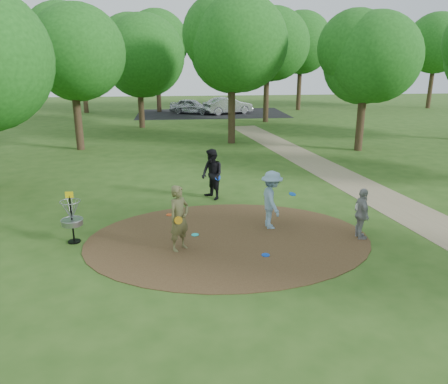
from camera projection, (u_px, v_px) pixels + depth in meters
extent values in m
plane|color=#2D5119|center=(228.00, 239.00, 12.92)|extent=(100.00, 100.00, 0.00)
cylinder|color=#47301C|center=(228.00, 239.00, 12.92)|extent=(8.40, 8.40, 0.02)
cube|color=#8C7A5B|center=(403.00, 209.00, 15.50)|extent=(7.55, 39.89, 0.01)
cube|color=black|center=(212.00, 113.00, 41.61)|extent=(14.00, 8.00, 0.01)
imported|color=brown|center=(179.00, 218.00, 11.96)|extent=(0.80, 0.79, 1.87)
cylinder|color=orange|center=(178.00, 220.00, 11.67)|extent=(0.22, 0.05, 0.22)
imported|color=#80A4BF|center=(272.00, 200.00, 13.53)|extent=(0.75, 1.23, 1.84)
cylinder|color=blue|center=(292.00, 194.00, 13.61)|extent=(0.31, 0.31, 0.08)
imported|color=black|center=(212.00, 174.00, 16.34)|extent=(1.09, 1.17, 1.92)
cylinder|color=blue|center=(218.00, 177.00, 16.34)|extent=(0.23, 0.13, 0.22)
imported|color=gray|center=(362.00, 214.00, 12.77)|extent=(0.41, 0.92, 1.55)
cylinder|color=white|center=(358.00, 207.00, 12.73)|extent=(0.23, 0.11, 0.22)
cylinder|color=#1AD1CD|center=(195.00, 235.00, 13.18)|extent=(0.22, 0.22, 0.02)
cylinder|color=blue|center=(266.00, 255.00, 11.84)|extent=(0.22, 0.22, 0.02)
cylinder|color=#DE4616|center=(169.00, 215.00, 14.85)|extent=(0.22, 0.22, 0.02)
imported|color=#B6B9BF|center=(191.00, 106.00, 41.28)|extent=(4.39, 3.05, 1.39)
imported|color=#A5A6AC|center=(228.00, 106.00, 41.05)|extent=(4.93, 3.17, 1.53)
cylinder|color=black|center=(72.00, 220.00, 12.53)|extent=(0.05, 0.05, 1.35)
cylinder|color=black|center=(74.00, 241.00, 12.73)|extent=(0.36, 0.36, 0.04)
cylinder|color=gray|center=(72.00, 222.00, 12.55)|extent=(0.60, 0.60, 0.16)
torus|color=gray|center=(72.00, 220.00, 12.53)|extent=(0.63, 0.63, 0.03)
torus|color=gray|center=(70.00, 201.00, 12.36)|extent=(0.58, 0.58, 0.02)
cube|color=yellow|center=(69.00, 195.00, 12.30)|extent=(0.22, 0.02, 0.18)
cylinder|color=#332316|center=(78.00, 117.00, 24.91)|extent=(0.44, 0.44, 3.80)
sphere|color=#1A5215|center=(72.00, 56.00, 23.93)|extent=(5.14, 5.14, 5.14)
cylinder|color=#332316|center=(232.00, 109.00, 26.75)|extent=(0.44, 0.44, 4.18)
sphere|color=#1A5215|center=(232.00, 47.00, 25.67)|extent=(5.64, 5.64, 5.64)
cylinder|color=#332316|center=(361.00, 119.00, 24.72)|extent=(0.44, 0.44, 3.61)
sphere|color=#1A5215|center=(366.00, 61.00, 23.79)|extent=(4.86, 4.86, 4.86)
cylinder|color=#332316|center=(141.00, 105.00, 32.88)|extent=(0.44, 0.44, 3.42)
sphere|color=#1A5215|center=(138.00, 58.00, 31.89)|extent=(5.94, 5.94, 5.94)
cylinder|color=#332316|center=(266.00, 95.00, 35.69)|extent=(0.44, 0.44, 4.37)
sphere|color=#1A5215|center=(268.00, 47.00, 34.57)|extent=(5.68, 5.68, 5.68)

